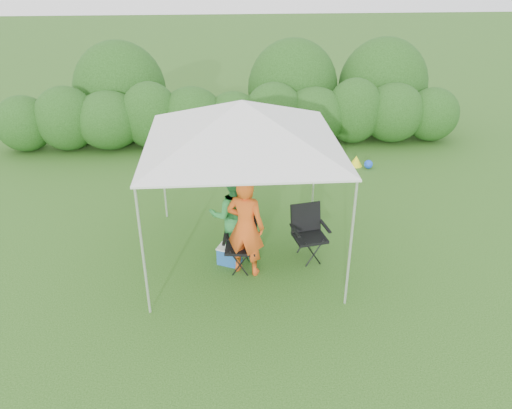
{
  "coord_description": "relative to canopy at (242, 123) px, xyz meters",
  "views": [
    {
      "loc": [
        -0.32,
        -7.05,
        4.97
      ],
      "look_at": [
        0.21,
        0.4,
        1.05
      ],
      "focal_mm": 35.0,
      "sensor_mm": 36.0,
      "label": 1
    }
  ],
  "objects": [
    {
      "name": "lawn_toy",
      "position": [
        3.08,
        3.77,
        -2.34
      ],
      "size": [
        0.54,
        0.45,
        0.27
      ],
      "color": "#FDF91A",
      "rests_on": "ground"
    },
    {
      "name": "chair_left",
      "position": [
        -0.06,
        -0.35,
        -1.93
      ],
      "size": [
        0.63,
        0.58,
        0.94
      ],
      "rotation": [
        0.0,
        0.0,
        -0.12
      ],
      "color": "black",
      "rests_on": "ground"
    },
    {
      "name": "ground",
      "position": [
        0.0,
        -0.5,
        -2.46
      ],
      "size": [
        70.0,
        70.0,
        0.0
      ],
      "primitive_type": "plane",
      "color": "#34631F"
    },
    {
      "name": "chair_right",
      "position": [
        1.13,
        -0.13,
        -1.91
      ],
      "size": [
        0.68,
        0.64,
        0.97
      ],
      "rotation": [
        0.0,
        0.0,
        0.19
      ],
      "color": "black",
      "rests_on": "ground"
    },
    {
      "name": "cooler",
      "position": [
        -0.26,
        -0.27,
        -2.3
      ],
      "size": [
        0.47,
        0.42,
        0.33
      ],
      "rotation": [
        0.0,
        0.0,
        -0.43
      ],
      "color": "#245AA6",
      "rests_on": "ground"
    },
    {
      "name": "woman",
      "position": [
        -0.18,
        -0.06,
        -1.62
      ],
      "size": [
        0.83,
        0.66,
        1.69
      ],
      "primitive_type": "imported",
      "rotation": [
        0.0,
        0.0,
        3.16
      ],
      "color": "#2B853E",
      "rests_on": "ground"
    },
    {
      "name": "canopy",
      "position": [
        0.0,
        0.0,
        0.0
      ],
      "size": [
        3.1,
        3.1,
        2.83
      ],
      "color": "silver",
      "rests_on": "ground"
    },
    {
      "name": "bottle",
      "position": [
        -0.2,
        -0.31,
        -2.03
      ],
      "size": [
        0.06,
        0.06,
        0.22
      ],
      "primitive_type": "cylinder",
      "color": "#592D0C",
      "rests_on": "cooler"
    },
    {
      "name": "man",
      "position": [
        0.01,
        -0.54,
        -1.59
      ],
      "size": [
        0.75,
        0.64,
        1.75
      ],
      "primitive_type": "imported",
      "rotation": [
        0.0,
        0.0,
        2.74
      ],
      "color": "#EB551A",
      "rests_on": "ground"
    },
    {
      "name": "hedge",
      "position": [
        0.0,
        5.5,
        -1.64
      ],
      "size": [
        12.56,
        1.53,
        1.8
      ],
      "color": "#25541A",
      "rests_on": "ground"
    }
  ]
}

